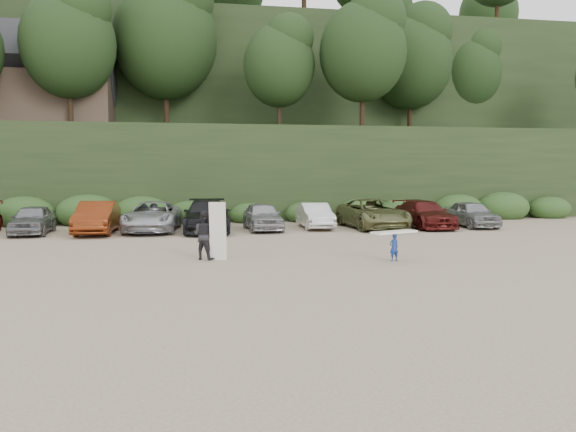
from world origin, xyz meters
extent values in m
plane|color=tan|center=(0.00, 0.00, 0.00)|extent=(120.00, 120.00, 0.00)
cube|color=black|center=(0.00, 22.00, 3.00)|extent=(80.00, 14.00, 6.00)
cube|color=black|center=(0.00, 40.00, 8.00)|extent=(90.00, 30.00, 16.00)
ellipsoid|color=black|center=(0.00, 22.00, 11.00)|extent=(66.00, 12.00, 10.00)
cube|color=#2B491E|center=(-0.55, 14.50, 0.60)|extent=(46.20, 2.00, 1.20)
cube|color=brown|center=(-12.00, 24.00, 8.00)|extent=(8.00, 6.00, 4.00)
imported|color=slate|center=(-10.28, 10.05, 0.73)|extent=(1.92, 4.36, 1.46)
imported|color=maroon|center=(-7.15, 9.69, 0.81)|extent=(1.75, 4.93, 1.62)
imported|color=#A3A5AA|center=(-4.50, 10.31, 0.78)|extent=(3.02, 5.80, 1.56)
imported|color=black|center=(-1.72, 9.68, 0.82)|extent=(2.50, 5.75, 1.65)
imported|color=#98989C|center=(1.22, 9.94, 0.74)|extent=(1.91, 4.43, 1.49)
imported|color=silver|center=(4.16, 10.38, 0.69)|extent=(1.53, 4.23, 1.38)
imported|color=#65683C|center=(7.25, 9.75, 0.81)|extent=(2.95, 5.92, 1.61)
imported|color=#4D1311|center=(10.22, 9.71, 0.75)|extent=(2.17, 5.17, 1.49)
imported|color=gray|center=(13.01, 9.64, 0.74)|extent=(1.86, 4.37, 1.47)
imported|color=navy|center=(4.39, -1.05, 0.48)|extent=(0.39, 0.30, 0.96)
cube|color=white|center=(4.39, -1.05, 1.02)|extent=(1.81, 1.09, 0.07)
imported|color=black|center=(-2.09, 0.47, 0.87)|extent=(1.07, 1.02, 1.74)
cube|color=silver|center=(-1.63, 0.16, 1.03)|extent=(0.63, 0.42, 2.05)
camera|label=1|loc=(-2.60, -19.45, 3.13)|focal=35.00mm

